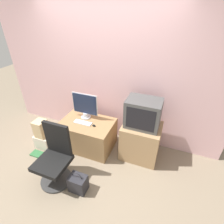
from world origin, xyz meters
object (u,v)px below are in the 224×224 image
mouse (94,125)px  cardboard_box_lower (44,141)px  book (37,154)px  main_monitor (85,106)px  crt_tv (143,113)px  keyboard (83,123)px  handbag (78,183)px  office_chair (55,159)px

mouse → cardboard_box_lower: mouse is taller
mouse → book: (-0.96, -0.51, -0.56)m
main_monitor → mouse: main_monitor is taller
cardboard_box_lower → book: bearing=-90.9°
cardboard_box_lower → crt_tv: bearing=15.1°
keyboard → book: keyboard is taller
keyboard → handbag: bearing=-66.9°
cardboard_box_lower → handbag: handbag is taller
handbag → crt_tv: bearing=57.5°
main_monitor → office_chair: 1.06m
mouse → book: mouse is taller
handbag → book: 1.16m
keyboard → book: size_ratio=1.47×
crt_tv → mouse: bearing=-166.8°
handbag → book: handbag is taller
office_chair → main_monitor: bearing=89.6°
keyboard → handbag: keyboard is taller
keyboard → cardboard_box_lower: bearing=-157.1°
office_chair → cardboard_box_lower: bearing=144.0°
crt_tv → cardboard_box_lower: bearing=-164.9°
mouse → office_chair: (-0.27, -0.78, -0.16)m
office_chair → crt_tv: bearing=41.8°
handbag → book: bearing=162.7°
main_monitor → handbag: 1.32m
cardboard_box_lower → book: (-0.00, -0.23, -0.12)m
office_chair → handbag: office_chair is taller
office_chair → mouse: bearing=70.6°
keyboard → office_chair: bearing=-93.0°
crt_tv → handbag: size_ratio=1.51×
handbag → cardboard_box_lower: bearing=152.4°
main_monitor → book: size_ratio=2.16×
keyboard → crt_tv: crt_tv is taller
mouse → book: bearing=-151.7°
book → office_chair: bearing=-21.2°
mouse → cardboard_box_lower: size_ratio=0.19×
main_monitor → book: (-0.69, -0.72, -0.79)m
keyboard → book: (-0.72, -0.53, -0.55)m
crt_tv → keyboard: bearing=-170.7°
crt_tv → main_monitor: bearing=179.2°
main_monitor → book: bearing=-133.8°
office_chair → book: 0.84m
crt_tv → cardboard_box_lower: 1.98m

